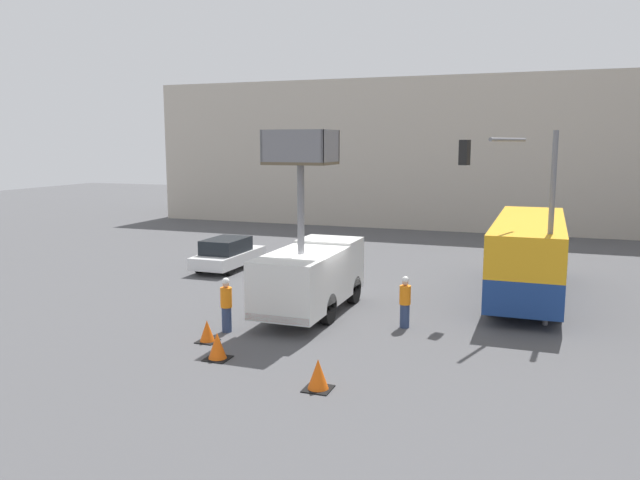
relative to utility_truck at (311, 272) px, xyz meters
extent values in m
plane|color=#4C4C4F|center=(0.34, -0.50, -1.58)|extent=(120.00, 120.00, 0.00)
cube|color=#BCB2A3|center=(0.34, 28.48, 3.81)|extent=(44.00, 10.00, 10.78)
cube|color=silver|center=(0.00, 2.10, -0.09)|extent=(2.26, 1.81, 2.01)
cube|color=silver|center=(0.00, -0.92, -0.14)|extent=(2.26, 4.22, 1.91)
cube|color=red|center=(0.00, -2.98, -0.94)|extent=(2.22, 0.10, 0.24)
cylinder|color=black|center=(-0.98, 2.10, -1.04)|extent=(0.30, 1.07, 1.07)
cylinder|color=black|center=(0.98, 2.10, -1.04)|extent=(0.30, 1.07, 1.07)
cylinder|color=black|center=(-0.98, -0.92, -1.04)|extent=(0.30, 1.07, 1.07)
cylinder|color=black|center=(0.98, -0.92, -1.04)|extent=(0.30, 1.07, 1.07)
cylinder|color=slate|center=(0.00, -0.92, 2.34)|extent=(0.24, 0.24, 3.05)
cube|color=brown|center=(0.00, -0.92, 3.92)|extent=(2.20, 1.66, 0.10)
cube|color=slate|center=(-1.06, -0.92, 4.49)|extent=(0.08, 1.66, 1.05)
cube|color=slate|center=(1.06, -0.92, 4.49)|extent=(0.08, 1.66, 1.05)
cube|color=slate|center=(0.00, -0.13, 4.49)|extent=(2.20, 0.08, 1.05)
cube|color=slate|center=(0.00, -1.71, 4.49)|extent=(2.20, 0.08, 1.05)
cube|color=navy|center=(7.27, 5.54, -0.51)|extent=(2.59, 10.33, 1.21)
cube|color=orange|center=(7.27, 5.54, 0.84)|extent=(2.59, 10.33, 1.48)
cube|color=black|center=(7.27, 5.54, 0.61)|extent=(2.61, 9.91, 0.65)
cylinder|color=black|center=(6.13, 8.74, -1.04)|extent=(0.30, 1.08, 1.08)
cylinder|color=black|center=(8.42, 8.74, -1.04)|extent=(0.30, 1.08, 1.08)
cylinder|color=black|center=(6.13, 2.34, -1.04)|extent=(0.30, 1.08, 1.08)
cylinder|color=black|center=(8.42, 2.34, -1.04)|extent=(0.30, 1.08, 1.08)
cylinder|color=slate|center=(8.02, 1.51, 1.71)|extent=(0.18, 0.18, 6.58)
cylinder|color=slate|center=(6.50, 1.97, 4.70)|extent=(1.05, 3.06, 0.13)
cube|color=black|center=(4.99, 2.44, 4.25)|extent=(0.40, 0.40, 0.90)
sphere|color=red|center=(4.99, 2.44, 4.50)|extent=(0.20, 0.20, 0.20)
cylinder|color=navy|center=(-1.86, -2.90, -1.16)|extent=(0.32, 0.32, 0.83)
cylinder|color=orange|center=(-1.86, -2.90, -0.42)|extent=(0.38, 0.38, 0.66)
sphere|color=tan|center=(-1.86, -2.90, 0.03)|extent=(0.23, 0.23, 0.23)
sphere|color=white|center=(-1.86, -2.90, 0.13)|extent=(0.24, 0.24, 0.24)
cylinder|color=navy|center=(3.55, -0.41, -1.18)|extent=(0.32, 0.32, 0.81)
cylinder|color=orange|center=(3.55, -0.41, -0.45)|extent=(0.38, 0.38, 0.64)
sphere|color=tan|center=(3.55, -0.41, -0.03)|extent=(0.22, 0.22, 0.22)
sphere|color=white|center=(3.55, -0.41, 0.07)|extent=(0.23, 0.23, 0.23)
cube|color=black|center=(-1.92, -4.05, -1.56)|extent=(0.61, 0.61, 0.03)
cone|color=#F25B0F|center=(-1.92, -4.05, -1.23)|extent=(0.49, 0.49, 0.70)
cube|color=black|center=(-0.84, -5.34, -1.56)|extent=(0.69, 0.69, 0.03)
cone|color=#F25B0F|center=(-0.84, -5.34, -1.18)|extent=(0.55, 0.55, 0.79)
cube|color=black|center=(2.66, -6.45, -1.56)|extent=(0.70, 0.70, 0.03)
cone|color=#F25B0F|center=(2.66, -6.45, -1.18)|extent=(0.56, 0.56, 0.80)
cube|color=silver|center=(-6.81, 6.45, -1.02)|extent=(1.89, 4.60, 0.58)
cube|color=black|center=(-6.81, 6.22, -0.38)|extent=(1.66, 2.53, 0.70)
cylinder|color=black|center=(-7.64, 7.87, -1.26)|extent=(0.22, 0.64, 0.64)
cylinder|color=black|center=(-5.99, 7.87, -1.26)|extent=(0.22, 0.64, 0.64)
cylinder|color=black|center=(-7.64, 5.02, -1.26)|extent=(0.22, 0.64, 0.64)
cylinder|color=black|center=(-5.99, 5.02, -1.26)|extent=(0.22, 0.64, 0.64)
camera|label=1|loc=(7.84, -20.50, 4.57)|focal=35.00mm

